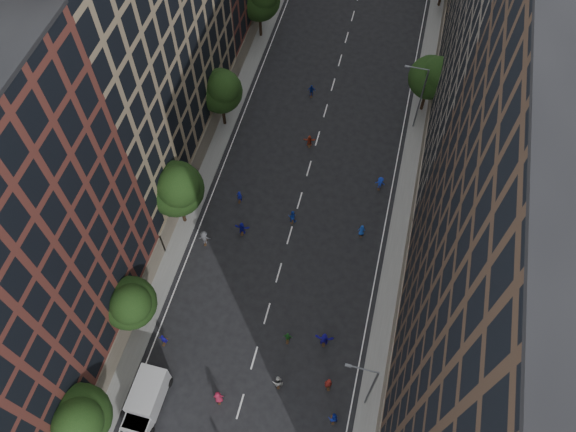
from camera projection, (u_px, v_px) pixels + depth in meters
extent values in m
plane|color=black|center=(317.00, 142.00, 65.38)|extent=(240.00, 240.00, 0.00)
cube|color=slate|center=(237.00, 79.00, 70.73)|extent=(4.00, 105.00, 0.15)
cube|color=slate|center=(427.00, 113.00, 67.62)|extent=(4.00, 105.00, 0.15)
cube|color=#917C5F|center=(108.00, 23.00, 50.86)|extent=(14.00, 26.00, 34.00)
cube|color=#423023|center=(540.00, 317.00, 34.79)|extent=(14.00, 30.00, 36.00)
cube|color=#635C51|center=(538.00, 32.00, 50.99)|extent=(14.00, 28.00, 33.00)
cylinder|color=black|center=(92.00, 427.00, 46.62)|extent=(0.36, 0.36, 3.96)
sphere|color=black|center=(78.00, 417.00, 43.57)|extent=(5.20, 5.20, 5.20)
sphere|color=black|center=(78.00, 422.00, 42.11)|extent=(3.90, 3.90, 3.90)
cylinder|color=black|center=(138.00, 317.00, 51.88)|extent=(0.36, 0.36, 3.70)
sphere|color=black|center=(130.00, 303.00, 49.03)|extent=(4.80, 4.80, 4.80)
sphere|color=black|center=(131.00, 304.00, 47.69)|extent=(3.60, 3.60, 3.60)
cylinder|color=black|center=(182.00, 210.00, 57.83)|extent=(0.36, 0.36, 4.22)
sphere|color=black|center=(176.00, 189.00, 54.58)|extent=(5.60, 5.60, 5.60)
sphere|color=black|center=(178.00, 187.00, 53.01)|extent=(4.20, 4.20, 4.20)
cylinder|color=black|center=(223.00, 113.00, 65.19)|extent=(0.36, 0.36, 3.87)
sphere|color=black|center=(220.00, 91.00, 62.20)|extent=(5.00, 5.00, 5.00)
sphere|color=black|center=(223.00, 87.00, 60.81)|extent=(3.75, 3.75, 3.75)
cylinder|color=black|center=(260.00, 23.00, 73.35)|extent=(0.36, 0.36, 4.05)
cylinder|color=black|center=(424.00, 99.00, 66.46)|extent=(0.36, 0.36, 3.74)
sphere|color=black|center=(430.00, 77.00, 63.58)|extent=(5.00, 5.00, 5.00)
sphere|color=black|center=(438.00, 73.00, 62.18)|extent=(3.75, 3.75, 3.75)
cylinder|color=#595B60|center=(371.00, 389.00, 45.78)|extent=(0.18, 0.18, 9.00)
cylinder|color=#595B60|center=(363.00, 369.00, 42.12)|extent=(2.40, 0.12, 0.12)
cube|color=#595B60|center=(348.00, 366.00, 42.30)|extent=(0.50, 0.22, 0.15)
cylinder|color=#595B60|center=(420.00, 100.00, 62.77)|extent=(0.18, 0.18, 9.00)
cylinder|color=#595B60|center=(418.00, 68.00, 59.11)|extent=(2.40, 0.12, 0.12)
cube|color=#595B60|center=(407.00, 67.00, 59.29)|extent=(0.50, 0.22, 0.15)
cube|color=#B3B3B5|center=(148.00, 393.00, 48.42)|extent=(2.41, 4.11, 2.50)
cube|color=#B3B3B5|center=(138.00, 423.00, 47.52)|extent=(2.28, 1.83, 1.59)
cube|color=black|center=(136.00, 421.00, 46.89)|extent=(2.05, 1.49, 0.11)
cylinder|color=black|center=(126.00, 426.00, 48.14)|extent=(0.29, 0.87, 0.86)
cylinder|color=black|center=(146.00, 376.00, 50.42)|extent=(0.29, 0.87, 0.86)
cylinder|color=black|center=(170.00, 382.00, 50.11)|extent=(0.29, 0.87, 0.86)
imported|color=#1326A0|center=(333.00, 418.00, 48.07)|extent=(1.01, 0.88, 1.75)
imported|color=#1D15AE|center=(164.00, 339.00, 51.87)|extent=(0.94, 0.46, 1.55)
imported|color=#1D14A7|center=(324.00, 339.00, 51.70)|extent=(1.79, 0.71, 1.89)
imported|color=maroon|center=(218.00, 397.00, 48.93)|extent=(1.06, 0.86, 1.88)
imported|color=maroon|center=(328.00, 383.00, 49.52)|extent=(0.84, 0.71, 1.95)
imported|color=#B3B2AE|center=(278.00, 381.00, 49.62)|extent=(1.15, 1.04, 1.94)
imported|color=#48494E|center=(204.00, 238.00, 57.38)|extent=(1.38, 0.97, 1.94)
imported|color=#1C5E1D|center=(288.00, 337.00, 52.00)|extent=(0.91, 0.42, 1.52)
imported|color=#121497|center=(242.00, 228.00, 58.13)|extent=(1.61, 0.61, 1.71)
imported|color=#1542B1|center=(362.00, 230.00, 58.10)|extent=(0.81, 0.59, 1.53)
imported|color=#121997|center=(240.00, 196.00, 60.31)|extent=(0.59, 0.39, 1.61)
imported|color=#1435A4|center=(292.00, 217.00, 58.86)|extent=(0.89, 0.71, 1.78)
imported|color=#1733BC|center=(380.00, 183.00, 61.20)|extent=(1.09, 0.63, 1.69)
imported|color=#132E9F|center=(312.00, 91.00, 68.56)|extent=(1.02, 0.52, 1.67)
imported|color=#A8351C|center=(309.00, 141.00, 64.45)|extent=(1.48, 0.73, 1.52)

